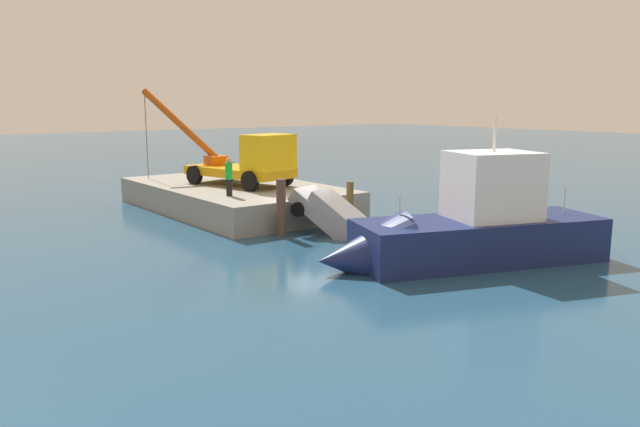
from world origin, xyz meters
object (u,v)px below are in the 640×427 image
at_px(salvaged_car, 339,220).
at_px(moored_yacht, 450,241).
at_px(crane_truck, 248,161).
at_px(dock_worker, 229,176).

height_order(salvaged_car, moored_yacht, moored_yacht).
xyz_separation_m(crane_truck, moored_yacht, (13.53, 0.17, -1.84)).
xyz_separation_m(dock_worker, moored_yacht, (11.12, 2.64, -1.43)).
xyz_separation_m(dock_worker, salvaged_car, (4.99, 2.56, -1.62)).
xyz_separation_m(crane_truck, salvaged_car, (7.40, 0.09, -2.03)).
bearing_deg(crane_truck, moored_yacht, 0.70).
relative_size(salvaged_car, moored_yacht, 0.41).
relative_size(crane_truck, salvaged_car, 1.98).
xyz_separation_m(crane_truck, dock_worker, (2.41, -2.48, -0.41)).
bearing_deg(moored_yacht, salvaged_car, -179.25).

